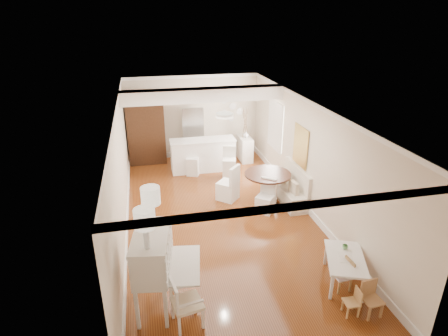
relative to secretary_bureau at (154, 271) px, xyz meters
name	(u,v)px	position (x,y,z in m)	size (l,w,h in m)	color
room	(219,138)	(1.74, 2.98, 1.26)	(9.00, 9.04, 2.82)	brown
secretary_bureau	(154,271)	(0.00, 0.00, 0.00)	(1.13, 1.16, 1.45)	silver
gustavian_armchair	(187,302)	(0.48, -0.53, -0.29)	(0.50, 0.50, 0.88)	white
kids_table	(344,270)	(3.48, -0.15, -0.45)	(0.67, 1.11, 0.56)	white
kids_chair_a	(351,302)	(3.20, -0.92, -0.47)	(0.25, 0.25, 0.51)	tan
kids_chair_b	(342,275)	(3.35, -0.31, -0.41)	(0.30, 0.30, 0.63)	#9E7948
kids_chair_c	(372,299)	(3.52, -1.00, -0.41)	(0.31, 0.31, 0.63)	#AE7C4F
banquette	(289,184)	(3.69, 3.15, -0.24)	(0.52, 1.60, 0.98)	silver
dining_table	(267,188)	(3.10, 3.24, -0.31)	(1.22, 1.22, 0.83)	#412015
slip_chair_near	(266,196)	(2.90, 2.76, -0.29)	(0.41, 0.43, 0.86)	white
slip_chair_far	(228,182)	(2.12, 3.62, -0.23)	(0.47, 0.49, 1.00)	white
breakfast_counter	(203,155)	(1.80, 5.75, -0.21)	(2.05, 0.65, 1.03)	white
bar_stool_left	(193,161)	(1.43, 5.46, -0.27)	(0.36, 0.36, 0.90)	white
bar_stool_right	(229,163)	(2.48, 5.00, -0.24)	(0.39, 0.39, 0.97)	white
pantry_cabinet	(146,129)	(0.10, 6.83, 0.42)	(1.20, 0.60, 2.30)	#381E11
fridge	(203,133)	(2.00, 6.80, 0.17)	(0.75, 0.65, 1.80)	silver
sideboard	(245,148)	(3.34, 6.34, -0.32)	(0.38, 0.85, 0.81)	beige
pencil_cup	(345,247)	(3.60, 0.10, -0.13)	(0.11, 0.11, 0.08)	#61A663
branch_vase	(246,134)	(3.37, 6.32, 0.19)	(0.19, 0.19, 0.20)	white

